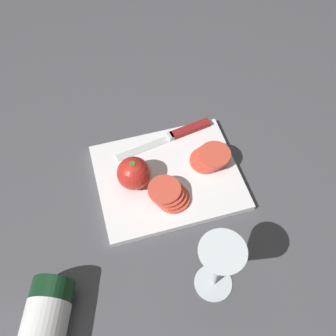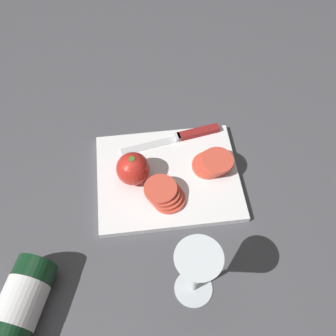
{
  "view_description": "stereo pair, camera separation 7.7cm",
  "coord_description": "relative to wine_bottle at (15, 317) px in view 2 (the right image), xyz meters",
  "views": [
    {
      "loc": [
        -0.09,
        -0.5,
        0.78
      ],
      "look_at": [
        0.04,
        -0.03,
        0.05
      ],
      "focal_mm": 42.0,
      "sensor_mm": 36.0,
      "label": 1
    },
    {
      "loc": [
        -0.01,
        -0.51,
        0.78
      ],
      "look_at": [
        0.04,
        -0.03,
        0.05
      ],
      "focal_mm": 42.0,
      "sensor_mm": 36.0,
      "label": 2
    }
  ],
  "objects": [
    {
      "name": "ground_plane",
      "position": [
        0.27,
        0.31,
        -0.04
      ],
      "size": [
        3.0,
        3.0,
        0.0
      ],
      "primitive_type": "plane",
      "color": "#4C4C51"
    },
    {
      "name": "cutting_board",
      "position": [
        0.31,
        0.29,
        -0.03
      ],
      "size": [
        0.33,
        0.26,
        0.02
      ],
      "color": "white",
      "rests_on": "ground_plane"
    },
    {
      "name": "wine_bottle",
      "position": [
        0.0,
        0.0,
        0.0
      ],
      "size": [
        0.16,
        0.31,
        0.08
      ],
      "color": "#14381E",
      "rests_on": "ground_plane"
    },
    {
      "name": "wine_glass",
      "position": [
        0.33,
        0.02,
        0.08
      ],
      "size": [
        0.08,
        0.08,
        0.17
      ],
      "color": "silver",
      "rests_on": "ground_plane"
    },
    {
      "name": "whole_tomato",
      "position": [
        0.23,
        0.29,
        0.01
      ],
      "size": [
        0.08,
        0.08,
        0.08
      ],
      "color": "red",
      "rests_on": "cutting_board"
    },
    {
      "name": "knife",
      "position": [
        0.38,
        0.39,
        -0.02
      ],
      "size": [
        0.25,
        0.06,
        0.01
      ],
      "rotation": [
        0.0,
        0.0,
        3.31
      ],
      "color": "silver",
      "rests_on": "cutting_board"
    },
    {
      "name": "tomato_slice_stack_near",
      "position": [
        0.3,
        0.23,
        -0.01
      ],
      "size": [
        0.09,
        0.09,
        0.03
      ],
      "color": "#DB4C38",
      "rests_on": "cutting_board"
    },
    {
      "name": "tomato_slice_stack_far",
      "position": [
        0.42,
        0.3,
        -0.01
      ],
      "size": [
        0.09,
        0.08,
        0.03
      ],
      "color": "#DB4C38",
      "rests_on": "cutting_board"
    }
  ]
}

